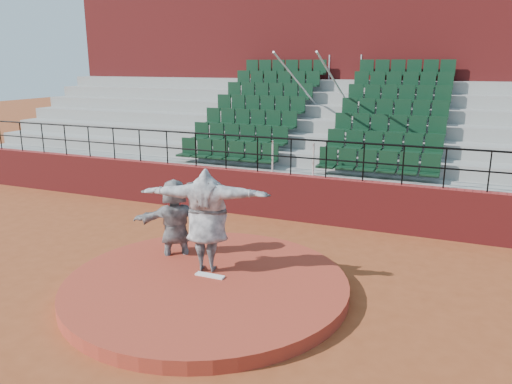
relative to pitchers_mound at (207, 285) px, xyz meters
The scene contains 9 objects.
ground 0.12m from the pitchers_mound, ahead, with size 90.00×90.00×0.00m, color brown.
pitchers_mound is the anchor object (origin of this frame).
pitching_rubber 0.21m from the pitchers_mound, 90.00° to the left, with size 0.60×0.15×0.03m, color white.
boundary_wall 5.03m from the pitchers_mound, 90.00° to the left, with size 24.00×0.30×1.30m, color maroon.
wall_railing 5.35m from the pitchers_mound, 90.00° to the left, with size 24.04×0.05×1.03m.
seating_deck 8.75m from the pitchers_mound, 90.00° to the left, with size 24.00×5.97×4.63m.
press_box_facade 13.06m from the pitchers_mound, 90.00° to the left, with size 24.00×3.00×7.10m, color maroon.
pitcher 1.27m from the pitchers_mound, 114.22° to the left, with size 2.58×0.70×2.10m, color black.
fielder 1.78m from the pitchers_mound, 143.02° to the left, with size 1.79×0.57×1.93m, color black.
Camera 1 is at (4.34, -7.88, 4.34)m, focal length 35.00 mm.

